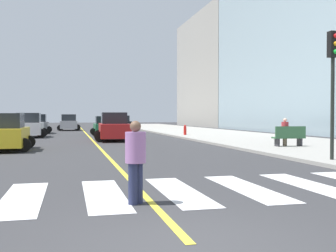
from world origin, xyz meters
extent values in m
plane|color=#333335|center=(0.00, 0.00, 0.00)|extent=(220.00, 220.00, 0.00)
cube|color=#9E9B93|center=(12.20, 20.00, 0.07)|extent=(10.00, 120.00, 0.15)
cube|color=silver|center=(-2.70, 4.00, 0.01)|extent=(0.90, 4.00, 0.01)
cube|color=silver|center=(-0.90, 4.00, 0.01)|extent=(0.90, 4.00, 0.01)
cube|color=silver|center=(0.90, 4.00, 0.01)|extent=(0.90, 4.00, 0.01)
cube|color=silver|center=(2.70, 4.00, 0.01)|extent=(0.90, 4.00, 0.01)
cube|color=silver|center=(4.50, 4.00, 0.01)|extent=(0.90, 4.00, 0.01)
cube|color=yellow|center=(0.00, 40.00, 0.01)|extent=(0.16, 80.00, 0.01)
cube|color=#9E9B93|center=(29.18, 63.85, 10.01)|extent=(18.00, 24.00, 20.01)
cube|color=silver|center=(-5.05, 31.18, 0.77)|extent=(2.15, 4.71, 1.01)
cube|color=#1E2328|center=(-5.05, 30.90, 1.68)|extent=(1.80, 2.36, 0.85)
cylinder|color=black|center=(-3.97, 32.64, 0.38)|extent=(0.76, 0.25, 0.76)
cylinder|color=black|center=(-6.14, 32.63, 0.38)|extent=(0.76, 0.25, 0.76)
cylinder|color=black|center=(-3.96, 29.73, 0.38)|extent=(0.76, 0.25, 0.76)
cylinder|color=black|center=(-6.13, 29.72, 0.38)|extent=(0.76, 0.25, 0.76)
cube|color=#236B42|center=(1.53, 33.30, 0.67)|extent=(1.86, 4.09, 0.87)
cube|color=#1E2328|center=(1.53, 33.54, 1.46)|extent=(1.56, 2.05, 0.74)
cylinder|color=black|center=(0.58, 32.04, 0.33)|extent=(0.66, 0.22, 0.66)
cylinder|color=black|center=(2.47, 32.03, 0.33)|extent=(0.66, 0.22, 0.66)
cylinder|color=black|center=(0.59, 34.57, 0.33)|extent=(0.66, 0.22, 0.66)
cylinder|color=black|center=(2.48, 34.56, 0.33)|extent=(0.66, 0.22, 0.66)
cube|color=slate|center=(-4.94, 38.91, 0.74)|extent=(2.08, 4.55, 0.97)
cube|color=#1E2328|center=(-4.94, 38.64, 1.62)|extent=(1.74, 2.28, 0.82)
cylinder|color=black|center=(-3.91, 40.33, 0.37)|extent=(0.74, 0.24, 0.73)
cylinder|color=black|center=(-6.00, 40.31, 0.37)|extent=(0.74, 0.24, 0.73)
cylinder|color=black|center=(-3.89, 37.52, 0.37)|extent=(0.74, 0.24, 0.73)
cylinder|color=black|center=(-5.98, 37.50, 0.37)|extent=(0.74, 0.24, 0.73)
cube|color=gold|center=(-4.97, 17.46, 0.73)|extent=(2.03, 4.45, 0.95)
cube|color=#1E2328|center=(-4.96, 17.19, 1.58)|extent=(1.70, 2.23, 0.80)
cylinder|color=black|center=(-3.95, 18.84, 0.36)|extent=(0.72, 0.24, 0.72)
cylinder|color=black|center=(-3.93, 16.09, 0.36)|extent=(0.72, 0.24, 0.72)
cube|color=red|center=(1.52, 24.34, 0.77)|extent=(2.31, 4.77, 1.01)
cube|color=#1E2328|center=(1.53, 24.62, 1.67)|extent=(1.88, 2.41, 0.85)
cylinder|color=black|center=(0.38, 22.93, 0.38)|extent=(0.77, 0.28, 0.76)
cylinder|color=black|center=(2.54, 22.85, 0.38)|extent=(0.77, 0.28, 0.76)
cylinder|color=black|center=(0.49, 25.84, 0.38)|extent=(0.77, 0.28, 0.76)
cylinder|color=black|center=(2.66, 25.75, 0.38)|extent=(0.77, 0.28, 0.76)
cube|color=#B7B7BC|center=(-1.74, 47.46, 0.75)|extent=(2.17, 4.62, 0.98)
cube|color=#1E2328|center=(-1.75, 47.19, 1.63)|extent=(1.79, 2.32, 0.83)
cylinder|color=black|center=(-0.66, 48.85, 0.37)|extent=(0.75, 0.26, 0.74)
cylinder|color=black|center=(-2.77, 48.90, 0.37)|extent=(0.75, 0.26, 0.74)
cylinder|color=black|center=(-0.72, 46.02, 0.37)|extent=(0.75, 0.26, 0.74)
cylinder|color=black|center=(-2.83, 46.06, 0.37)|extent=(0.75, 0.26, 0.74)
cube|color=black|center=(5.17, 47.67, 0.70)|extent=(2.08, 4.32, 0.91)
cube|color=#1E2328|center=(5.18, 47.93, 1.51)|extent=(1.70, 2.18, 0.77)
cylinder|color=black|center=(4.14, 46.40, 0.34)|extent=(0.70, 0.25, 0.69)
cylinder|color=black|center=(6.10, 46.32, 0.34)|extent=(0.70, 0.25, 0.69)
cylinder|color=black|center=(4.25, 49.03, 0.34)|extent=(0.70, 0.25, 0.69)
cylinder|color=black|center=(6.21, 48.95, 0.34)|extent=(0.70, 0.25, 0.69)
cylinder|color=black|center=(8.20, 8.14, 2.12)|extent=(0.14, 0.14, 3.95)
cube|color=black|center=(8.20, 8.14, 4.60)|extent=(0.36, 0.28, 1.00)
sphere|color=red|center=(8.20, 7.97, 4.90)|extent=(0.18, 0.18, 0.18)
sphere|color=orange|center=(8.20, 7.97, 4.60)|extent=(0.18, 0.18, 0.18)
sphere|color=green|center=(8.20, 7.97, 4.30)|extent=(0.18, 0.18, 0.18)
cube|color=#33603D|center=(10.21, 14.75, 0.63)|extent=(1.83, 0.66, 0.08)
cube|color=#33603D|center=(10.19, 14.51, 0.97)|extent=(1.80, 0.16, 0.60)
cube|color=#2D2D33|center=(9.53, 14.79, 0.37)|extent=(0.13, 0.48, 0.44)
cube|color=#2D2D33|center=(10.88, 14.71, 0.37)|extent=(0.13, 0.48, 0.44)
cylinder|color=#232847|center=(-0.40, 2.78, 0.43)|extent=(0.20, 0.20, 0.86)
cylinder|color=#232847|center=(-0.27, 2.91, 0.43)|extent=(0.20, 0.20, 0.86)
cylinder|color=#99669E|center=(-0.34, 2.85, 1.18)|extent=(0.43, 0.43, 0.65)
sphere|color=brown|center=(-0.34, 2.85, 1.62)|extent=(0.23, 0.23, 0.23)
cylinder|color=brown|center=(10.10, 14.90, 0.54)|extent=(0.18, 0.18, 0.78)
cylinder|color=brown|center=(9.98, 14.79, 0.54)|extent=(0.18, 0.18, 0.78)
cylinder|color=#B23338|center=(10.04, 14.84, 1.22)|extent=(0.39, 0.39, 0.58)
sphere|color=beige|center=(10.04, 14.84, 1.62)|extent=(0.21, 0.21, 0.21)
cylinder|color=red|center=(8.38, 29.17, 0.50)|extent=(0.26, 0.26, 0.70)
sphere|color=red|center=(8.38, 29.17, 0.93)|extent=(0.22, 0.22, 0.22)
camera|label=1|loc=(-1.67, -5.45, 1.84)|focal=43.05mm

